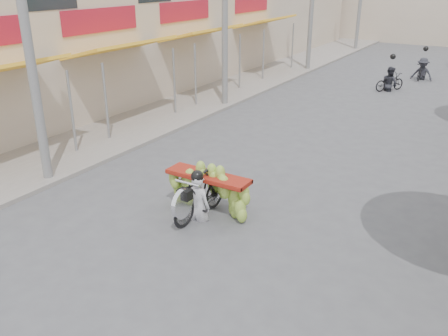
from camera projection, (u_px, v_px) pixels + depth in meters
ground at (124, 317)px, 7.61m from camera, size 120.00×120.00×0.00m
sidewalk_left at (229, 86)px, 22.79m from camera, size 4.00×60.00×0.12m
shophouse_row_left at (131, 19)px, 23.27m from camera, size 9.77×40.00×6.00m
utility_pole_near at (25, 23)px, 11.04m from camera, size 0.60×0.24×8.00m
utility_pole_mid at (225, 3)px, 18.14m from camera, size 0.60×0.24×8.00m
banana_motorbike at (203, 188)px, 10.55m from camera, size 2.20×1.91×1.95m
bg_motorbike_a at (391, 74)px, 21.90m from camera, size 1.30×1.54×1.95m
bg_motorbike_b at (424, 63)px, 24.10m from camera, size 1.11×1.56×1.95m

